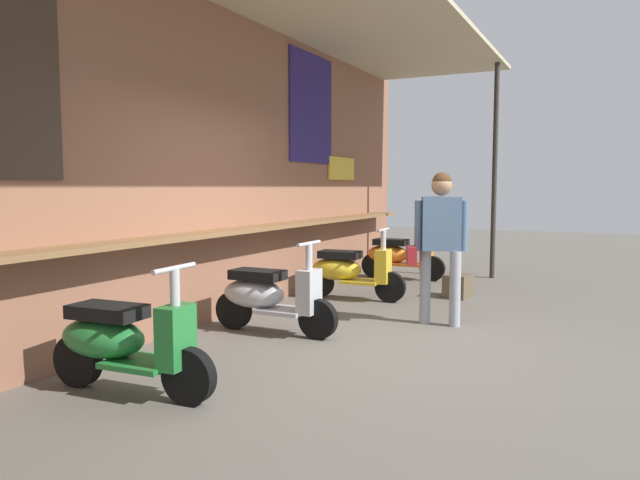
% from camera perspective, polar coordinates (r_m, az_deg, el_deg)
% --- Properties ---
extents(ground_plane, '(32.40, 32.40, 0.00)m').
position_cam_1_polar(ground_plane, '(5.80, 4.29, -9.98)').
color(ground_plane, '#605B54').
extents(market_stall_facade, '(11.57, 2.54, 3.62)m').
position_cam_1_polar(market_stall_facade, '(6.55, -10.99, 9.47)').
color(market_stall_facade, '#8C5B44').
rests_on(market_stall_facade, ground_plane).
extents(scooter_green, '(0.49, 1.40, 0.97)m').
position_cam_1_polar(scooter_green, '(4.63, -18.47, -9.17)').
color(scooter_green, '#237533').
rests_on(scooter_green, ground_plane).
extents(scooter_silver, '(0.46, 1.40, 0.97)m').
position_cam_1_polar(scooter_silver, '(6.19, -5.05, -5.33)').
color(scooter_silver, '#B2B5BA').
rests_on(scooter_silver, ground_plane).
extents(scooter_yellow, '(0.50, 1.40, 0.97)m').
position_cam_1_polar(scooter_yellow, '(8.00, 2.73, -2.94)').
color(scooter_yellow, gold).
rests_on(scooter_yellow, ground_plane).
extents(scooter_orange, '(0.46, 1.40, 0.97)m').
position_cam_1_polar(scooter_orange, '(9.86, 7.44, -1.45)').
color(scooter_orange, orange).
rests_on(scooter_orange, ground_plane).
extents(shopper_with_handbag, '(0.45, 0.65, 1.66)m').
position_cam_1_polar(shopper_with_handbag, '(6.58, 11.35, 0.68)').
color(shopper_with_handbag, '#999EA8').
rests_on(shopper_with_handbag, ground_plane).
extents(merchandise_crate, '(0.43, 0.36, 0.32)m').
position_cam_1_polar(merchandise_crate, '(8.38, 13.06, -4.30)').
color(merchandise_crate, brown).
rests_on(merchandise_crate, ground_plane).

